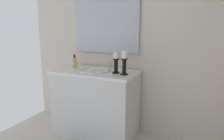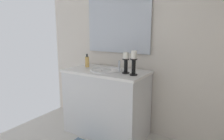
# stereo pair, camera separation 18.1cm
# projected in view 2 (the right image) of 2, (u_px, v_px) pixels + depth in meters

# --- Properties ---
(wall_left) EXTENTS (0.04, 2.75, 2.45)m
(wall_left) POSITION_uv_depth(u_px,v_px,m) (132.00, 40.00, 2.69)
(wall_left) COLOR silver
(wall_left) RESTS_ON ground
(vanity_cabinet) EXTENTS (0.58, 1.06, 0.85)m
(vanity_cabinet) POSITION_uv_depth(u_px,v_px,m) (106.00, 102.00, 2.68)
(vanity_cabinet) COLOR silver
(vanity_cabinet) RESTS_ON ground
(sink_basin) EXTENTS (0.40, 0.40, 0.24)m
(sink_basin) POSITION_uv_depth(u_px,v_px,m) (106.00, 73.00, 2.60)
(sink_basin) COLOR white
(sink_basin) RESTS_ON vanity_cabinet
(mirror) EXTENTS (0.02, 0.94, 0.88)m
(mirror) POSITION_uv_depth(u_px,v_px,m) (118.00, 19.00, 2.70)
(mirror) COLOR silver
(candle_holder_tall) EXTENTS (0.09, 0.09, 0.28)m
(candle_holder_tall) POSITION_uv_depth(u_px,v_px,m) (134.00, 62.00, 2.30)
(candle_holder_tall) COLOR black
(candle_holder_tall) RESTS_ON vanity_cabinet
(candle_holder_short) EXTENTS (0.09, 0.09, 0.25)m
(candle_holder_short) POSITION_uv_depth(u_px,v_px,m) (126.00, 62.00, 2.40)
(candle_holder_short) COLOR black
(candle_holder_short) RESTS_ON vanity_cabinet
(soap_bottle) EXTENTS (0.06, 0.06, 0.18)m
(soap_bottle) POSITION_uv_depth(u_px,v_px,m) (87.00, 62.00, 2.81)
(soap_bottle) COLOR #E5B259
(soap_bottle) RESTS_ON vanity_cabinet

